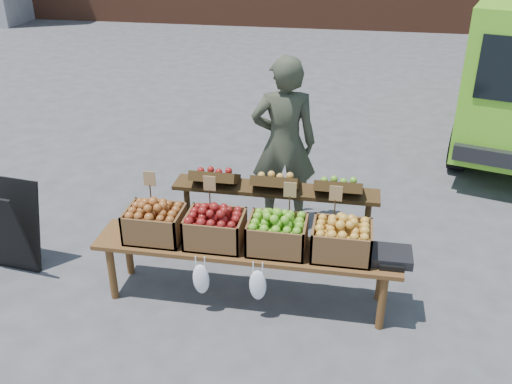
% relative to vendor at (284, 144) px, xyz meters
% --- Properties ---
extents(ground, '(80.00, 80.00, 0.00)m').
position_rel_vendor_xyz_m(ground, '(0.75, -1.90, -0.96)').
color(ground, '#47474A').
extents(vendor, '(0.77, 0.58, 1.92)m').
position_rel_vendor_xyz_m(vendor, '(0.00, 0.00, 0.00)').
color(vendor, '#363A2A').
rests_on(vendor, ground).
extents(chalkboard_sign, '(0.64, 0.40, 0.92)m').
position_rel_vendor_xyz_m(chalkboard_sign, '(-2.52, -1.36, -0.50)').
color(chalkboard_sign, black).
rests_on(chalkboard_sign, ground).
extents(back_table, '(2.10, 0.44, 1.04)m').
position_rel_vendor_xyz_m(back_table, '(0.02, -0.73, -0.44)').
color(back_table, '#372510').
rests_on(back_table, ground).
extents(display_bench, '(2.70, 0.56, 0.57)m').
position_rel_vendor_xyz_m(display_bench, '(-0.13, -1.45, -0.67)').
color(display_bench, '#593719').
rests_on(display_bench, ground).
extents(crate_golden_apples, '(0.50, 0.40, 0.28)m').
position_rel_vendor_xyz_m(crate_golden_apples, '(-0.96, -1.45, -0.25)').
color(crate_golden_apples, '#A25B2B').
rests_on(crate_golden_apples, display_bench).
extents(crate_russet_pears, '(0.50, 0.40, 0.28)m').
position_rel_vendor_xyz_m(crate_russet_pears, '(-0.41, -1.45, -0.25)').
color(crate_russet_pears, maroon).
rests_on(crate_russet_pears, display_bench).
extents(crate_red_apples, '(0.50, 0.40, 0.28)m').
position_rel_vendor_xyz_m(crate_red_apples, '(0.14, -1.45, -0.25)').
color(crate_red_apples, '#497E1E').
rests_on(crate_red_apples, display_bench).
extents(crate_green_apples, '(0.50, 0.40, 0.28)m').
position_rel_vendor_xyz_m(crate_green_apples, '(0.69, -1.45, -0.25)').
color(crate_green_apples, gold).
rests_on(crate_green_apples, display_bench).
extents(weighing_scale, '(0.34, 0.30, 0.08)m').
position_rel_vendor_xyz_m(weighing_scale, '(1.12, -1.45, -0.35)').
color(weighing_scale, black).
rests_on(weighing_scale, display_bench).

